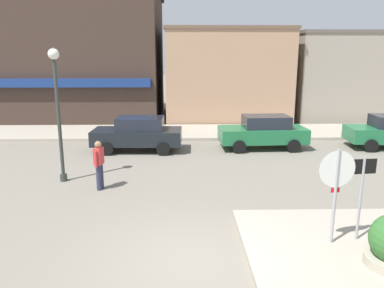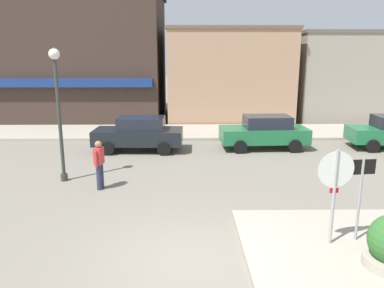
{
  "view_description": "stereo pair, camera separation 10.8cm",
  "coord_description": "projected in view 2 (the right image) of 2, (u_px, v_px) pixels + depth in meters",
  "views": [
    {
      "loc": [
        -0.18,
        -7.14,
        4.23
      ],
      "look_at": [
        0.1,
        4.5,
        1.5
      ],
      "focal_mm": 35.0,
      "sensor_mm": 36.0,
      "label": 1
    },
    {
      "loc": [
        -0.07,
        -7.15,
        4.23
      ],
      "look_at": [
        0.1,
        4.5,
        1.5
      ],
      "focal_mm": 35.0,
      "sensor_mm": 36.0,
      "label": 2
    }
  ],
  "objects": [
    {
      "name": "building_corner_shop",
      "position": [
        79.0,
        55.0,
        26.2
      ],
      "size": [
        11.95,
        9.19,
        8.6
      ],
      "color": "#3D2D26",
      "rests_on": "ground"
    },
    {
      "name": "pedestrian_crossing_near",
      "position": [
        99.0,
        163.0,
        12.07
      ],
      "size": [
        0.29,
        0.56,
        1.61
      ],
      "color": "#2D334C",
      "rests_on": "ground"
    },
    {
      "name": "building_storefront_left_near",
      "position": [
        227.0,
        74.0,
        26.24
      ],
      "size": [
        8.11,
        7.77,
        6.02
      ],
      "color": "tan",
      "rests_on": "ground"
    },
    {
      "name": "kerb_far",
      "position": [
        188.0,
        132.0,
        21.1
      ],
      "size": [
        80.0,
        4.0,
        0.15
      ],
      "primitive_type": "cube",
      "color": "#A89E8C",
      "rests_on": "ground"
    },
    {
      "name": "stop_sign",
      "position": [
        335.0,
        185.0,
        8.09
      ],
      "size": [
        0.82,
        0.11,
        2.3
      ],
      "color": "#9E9EA3",
      "rests_on": "ground"
    },
    {
      "name": "building_storefront_left_mid",
      "position": [
        342.0,
        76.0,
        26.26
      ],
      "size": [
        7.31,
        6.49,
        5.83
      ],
      "color": "#9E9384",
      "rests_on": "ground"
    },
    {
      "name": "ground_plane",
      "position": [
        191.0,
        261.0,
        7.92
      ],
      "size": [
        160.0,
        160.0,
        0.0
      ],
      "primitive_type": "plane",
      "color": "gray"
    },
    {
      "name": "parked_car_nearest",
      "position": [
        139.0,
        133.0,
        17.05
      ],
      "size": [
        4.05,
        1.97,
        1.56
      ],
      "color": "black",
      "rests_on": "ground"
    },
    {
      "name": "parked_car_second",
      "position": [
        264.0,
        132.0,
        17.44
      ],
      "size": [
        4.07,
        2.01,
        1.56
      ],
      "color": "#1E6B3D",
      "rests_on": "ground"
    },
    {
      "name": "lamp_post",
      "position": [
        58.0,
        96.0,
        12.41
      ],
      "size": [
        0.36,
        0.36,
        4.54
      ],
      "color": "#333833",
      "rests_on": "ground"
    },
    {
      "name": "one_way_sign",
      "position": [
        360.0,
        191.0,
        8.28
      ],
      "size": [
        0.6,
        0.08,
        2.1
      ],
      "color": "#9E9EA3",
      "rests_on": "ground"
    }
  ]
}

